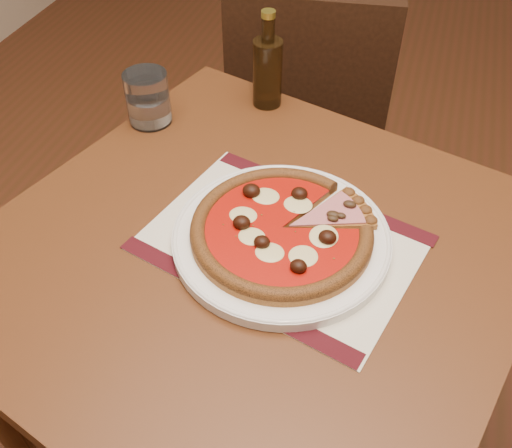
{
  "coord_description": "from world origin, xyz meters",
  "views": [
    {
      "loc": [
        -0.42,
        -0.86,
        1.4
      ],
      "look_at": [
        -0.61,
        -0.26,
        0.78
      ],
      "focal_mm": 40.0,
      "sensor_mm": 36.0,
      "label": 1
    }
  ],
  "objects_px": {
    "chair_far": "(308,114)",
    "bottle": "(268,70)",
    "pizza": "(281,229)",
    "water_glass": "(148,98)",
    "plate": "(281,238)",
    "table": "(252,287)"
  },
  "relations": [
    {
      "from": "chair_far",
      "to": "bottle",
      "type": "xyz_separation_m",
      "value": [
        -0.02,
        -0.36,
        0.33
      ]
    },
    {
      "from": "pizza",
      "to": "bottle",
      "type": "relative_size",
      "value": 1.44
    },
    {
      "from": "pizza",
      "to": "bottle",
      "type": "height_order",
      "value": "bottle"
    },
    {
      "from": "water_glass",
      "to": "bottle",
      "type": "distance_m",
      "value": 0.24
    },
    {
      "from": "chair_far",
      "to": "water_glass",
      "type": "relative_size",
      "value": 8.48
    },
    {
      "from": "plate",
      "to": "water_glass",
      "type": "distance_m",
      "value": 0.42
    },
    {
      "from": "pizza",
      "to": "table",
      "type": "bearing_deg",
      "value": -153.95
    },
    {
      "from": "plate",
      "to": "bottle",
      "type": "relative_size",
      "value": 1.73
    },
    {
      "from": "table",
      "to": "water_glass",
      "type": "xyz_separation_m",
      "value": [
        -0.3,
        0.27,
        0.15
      ]
    },
    {
      "from": "chair_far",
      "to": "pizza",
      "type": "height_order",
      "value": "chair_far"
    },
    {
      "from": "table",
      "to": "bottle",
      "type": "height_order",
      "value": "bottle"
    },
    {
      "from": "water_glass",
      "to": "bottle",
      "type": "bearing_deg",
      "value": 32.52
    },
    {
      "from": "pizza",
      "to": "bottle",
      "type": "distance_m",
      "value": 0.4
    },
    {
      "from": "table",
      "to": "chair_far",
      "type": "relative_size",
      "value": 1.14
    },
    {
      "from": "pizza",
      "to": "plate",
      "type": "bearing_deg",
      "value": 42.68
    },
    {
      "from": "chair_far",
      "to": "table",
      "type": "bearing_deg",
      "value": 88.31
    },
    {
      "from": "table",
      "to": "plate",
      "type": "xyz_separation_m",
      "value": [
        0.04,
        0.02,
        0.11
      ]
    },
    {
      "from": "plate",
      "to": "water_glass",
      "type": "relative_size",
      "value": 3.31
    },
    {
      "from": "water_glass",
      "to": "bottle",
      "type": "height_order",
      "value": "bottle"
    },
    {
      "from": "table",
      "to": "chair_far",
      "type": "xyz_separation_m",
      "value": [
        -0.08,
        0.75,
        -0.15
      ]
    },
    {
      "from": "pizza",
      "to": "chair_far",
      "type": "bearing_deg",
      "value": 99.23
    },
    {
      "from": "chair_far",
      "to": "pizza",
      "type": "relative_size",
      "value": 3.09
    }
  ]
}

